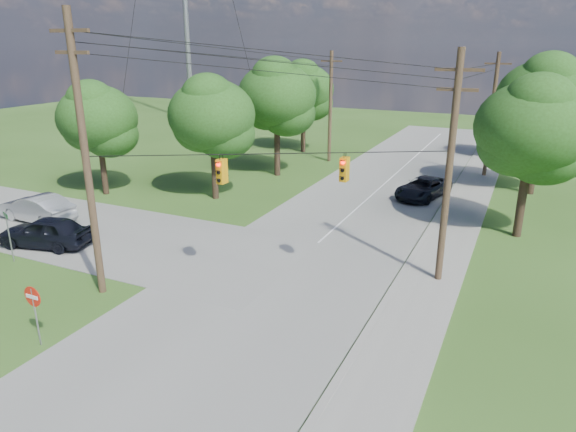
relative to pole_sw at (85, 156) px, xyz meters
The scene contains 21 objects.
ground 7.75m from the pole_sw, ahead, with size 140.00×140.00×0.00m, color #2E4E1A.
main_road 10.16m from the pole_sw, 34.88° to the left, with size 10.00×100.00×0.03m, color gray.
sidewalk_east 15.37m from the pole_sw, 19.08° to the left, with size 2.60×100.00×0.12m, color gray.
pole_sw is the anchor object (origin of this frame).
pole_ne 15.51m from the pole_sw, 29.38° to the left, with size 2.00×0.32×10.50m.
pole_north_e 32.55m from the pole_sw, 65.48° to the left, with size 2.00×0.32×10.00m.
pole_north_w 29.62m from the pole_sw, 90.77° to the left, with size 2.00×0.32×10.00m.
power_lines 13.04m from the pole_sw, 61.30° to the left, with size 13.93×29.62×4.93m.
traffic_signals 8.24m from the pole_sw, 29.38° to the left, with size 4.91×3.27×1.05m.
tree_w_near 14.99m from the pole_sw, 103.11° to the left, with size 6.00×6.00×8.40m.
tree_w_mid 22.73m from the pole_sw, 96.06° to the left, with size 6.40×6.40×9.22m.
tree_w_far 32.90m from the pole_sw, 97.69° to the left, with size 6.00×6.00×8.73m.
tree_e_near 22.78m from the pole_sw, 43.22° to the left, with size 6.20×6.20×8.81m.
tree_e_mid 30.79m from the pole_sw, 56.26° to the left, with size 6.60×6.60×9.64m.
tree_e_far 40.90m from the pole_sw, 66.82° to the left, with size 5.80×5.80×8.32m.
tree_cross_n 16.64m from the pole_sw, 133.29° to the left, with size 5.60×5.60×7.91m.
car_cross_dark 9.00m from the pole_sw, 157.38° to the left, with size 2.00×4.98×1.70m, color black.
car_cross_silver 13.16m from the pole_sw, 152.52° to the left, with size 1.80×5.18×1.71m, color #A4A7AB.
car_main_north 23.97m from the pole_sw, 64.36° to the left, with size 2.42×5.25×1.46m, color black.
do_not_enter_sign 6.28m from the pole_sw, 75.52° to the right, with size 0.80×0.08×2.40m.
street_name_sign 8.05m from the pole_sw, behind, with size 0.73×0.34×2.60m.
Camera 1 is at (11.86, -14.88, 10.66)m, focal length 32.00 mm.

